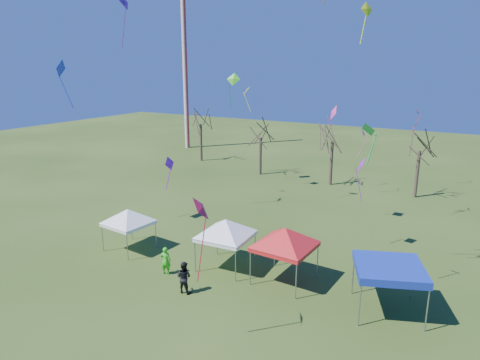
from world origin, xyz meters
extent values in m
plane|color=#2A4115|center=(0.00, 0.00, 0.00)|extent=(140.00, 140.00, 0.00)
cylinder|color=silver|center=(-28.00, 34.00, 12.50)|extent=(0.70, 0.70, 25.00)
cylinder|color=#3D2D21|center=(-20.85, 27.38, 2.39)|extent=(0.32, 0.32, 4.78)
cylinder|color=#3D2D21|center=(-10.77, 24.65, 2.14)|extent=(0.32, 0.32, 4.28)
cylinder|color=#3D2D21|center=(-2.37, 24.38, 2.32)|extent=(0.32, 0.32, 4.64)
cylinder|color=#3D2D21|center=(6.03, 24.04, 2.24)|extent=(0.32, 0.32, 4.49)
cylinder|color=gray|center=(-10.35, 0.64, 0.89)|extent=(0.05, 0.05, 1.77)
cylinder|color=gray|center=(-10.11, 3.11, 0.89)|extent=(0.05, 0.05, 1.77)
cylinder|color=gray|center=(-7.88, 0.40, 0.89)|extent=(0.05, 0.05, 1.77)
cylinder|color=gray|center=(-7.63, 2.87, 0.89)|extent=(0.05, 0.05, 1.77)
cube|color=white|center=(-8.99, 1.75, 1.88)|extent=(2.91, 2.91, 0.21)
pyramid|color=white|center=(-8.99, 1.75, 2.87)|extent=(3.75, 3.75, 0.89)
cylinder|color=gray|center=(-3.19, 1.24, 0.97)|extent=(0.06, 0.06, 1.95)
cylinder|color=gray|center=(-3.36, 3.96, 0.97)|extent=(0.06, 0.06, 1.95)
cylinder|color=gray|center=(-0.48, 1.41, 0.97)|extent=(0.06, 0.06, 1.95)
cylinder|color=gray|center=(-0.65, 4.13, 0.97)|extent=(0.06, 0.06, 1.95)
cube|color=white|center=(-1.92, 2.68, 2.06)|extent=(3.09, 3.09, 0.23)
pyramid|color=white|center=(-1.92, 2.68, 3.15)|extent=(4.12, 4.12, 0.97)
cylinder|color=gray|center=(0.43, 1.50, 1.02)|extent=(0.06, 0.06, 2.04)
cylinder|color=gray|center=(0.60, 4.34, 1.02)|extent=(0.06, 0.06, 2.04)
cylinder|color=gray|center=(3.28, 1.33, 1.02)|extent=(0.06, 0.06, 2.04)
cylinder|color=gray|center=(3.45, 4.18, 1.02)|extent=(0.06, 0.06, 2.04)
cube|color=red|center=(1.94, 2.84, 2.16)|extent=(3.23, 3.23, 0.24)
pyramid|color=red|center=(1.94, 2.84, 3.30)|extent=(4.32, 4.32, 1.02)
cylinder|color=gray|center=(6.85, 0.55, 1.09)|extent=(0.07, 0.07, 2.17)
cylinder|color=gray|center=(5.75, 3.38, 1.09)|extent=(0.07, 0.07, 2.17)
cylinder|color=gray|center=(9.68, 1.65, 1.09)|extent=(0.07, 0.07, 2.17)
cylinder|color=gray|center=(8.58, 4.48, 1.09)|extent=(0.07, 0.07, 2.17)
cube|color=#0E2696|center=(7.72, 2.52, 2.30)|extent=(4.21, 4.21, 0.26)
cube|color=#0E2696|center=(7.72, 2.52, 2.50)|extent=(4.21, 4.21, 0.13)
imported|color=black|center=(-2.32, -1.04, 0.91)|extent=(0.95, 0.78, 1.82)
imported|color=#32CF21|center=(-4.58, 0.16, 0.86)|extent=(0.72, 0.59, 1.72)
cone|color=green|center=(5.93, 3.61, 9.05)|extent=(1.04, 0.92, 0.74)
cube|color=green|center=(6.17, 3.48, 8.08)|extent=(0.31, 0.53, 1.52)
cone|color=#F636AF|center=(1.19, 22.42, 6.00)|extent=(0.43, 0.82, 0.75)
cube|color=#F636AF|center=(1.22, 22.00, 4.70)|extent=(0.87, 0.10, 2.22)
cone|color=#EAF219|center=(-8.95, 18.07, 9.87)|extent=(1.02, 1.20, 0.85)
cube|color=#EAF219|center=(-9.08, 18.40, 8.68)|extent=(0.71, 0.31, 1.88)
cone|color=#EB3481|center=(1.13, 12.88, 8.78)|extent=(1.06, 1.21, 1.10)
cube|color=#EB3481|center=(0.94, 13.15, 7.65)|extent=(0.58, 0.43, 1.70)
cone|color=#2B9B17|center=(-11.29, 19.56, 10.81)|extent=(1.55, 1.08, 1.30)
cube|color=#2B9B17|center=(-11.64, 19.47, 9.22)|extent=(0.22, 0.74, 2.50)
cone|color=red|center=(1.07, -4.03, 6.36)|extent=(1.20, 1.40, 1.03)
cube|color=red|center=(1.16, -4.22, 4.55)|extent=(0.44, 0.24, 3.03)
cone|color=purple|center=(-6.41, 3.20, 6.00)|extent=(0.38, 0.95, 0.92)
cube|color=purple|center=(-6.41, 2.97, 5.03)|extent=(0.49, 0.06, 1.47)
cone|color=#E9FC1A|center=(5.00, 5.30, 14.85)|extent=(0.65, 0.80, 0.78)
cube|color=#E9FC1A|center=(4.91, 5.17, 13.91)|extent=(0.31, 0.22, 1.49)
cone|color=#6917A6|center=(-13.11, 6.99, 16.65)|extent=(0.99, 1.48, 1.28)
cube|color=#6917A6|center=(-13.04, 6.71, 14.81)|extent=(0.60, 0.20, 3.02)
cone|color=purple|center=(4.34, 9.13, 6.00)|extent=(0.86, 1.13, 0.95)
cube|color=purple|center=(4.24, 9.39, 4.56)|extent=(0.57, 0.27, 2.39)
cone|color=red|center=(6.33, 17.44, 8.69)|extent=(0.61, 0.80, 0.61)
cube|color=red|center=(6.37, 17.20, 7.80)|extent=(0.52, 0.13, 1.43)
cone|color=#142EDB|center=(-14.93, 2.30, 11.92)|extent=(0.94, 1.36, 1.26)
cube|color=#142EDB|center=(-15.11, 2.70, 10.37)|extent=(0.86, 0.42, 2.47)
camera|label=1|loc=(10.84, -17.91, 12.09)|focal=32.00mm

